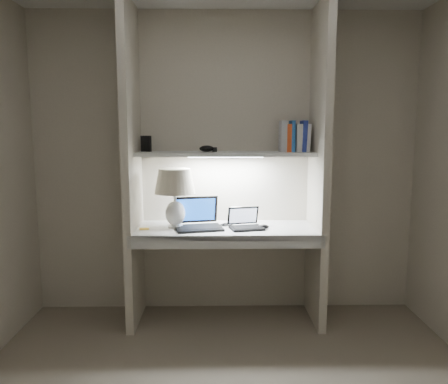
{
  "coord_description": "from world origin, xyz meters",
  "views": [
    {
      "loc": [
        -0.07,
        -2.17,
        1.54
      ],
      "look_at": [
        -0.02,
        1.05,
        1.08
      ],
      "focal_mm": 35.0,
      "sensor_mm": 36.0,
      "label": 1
    }
  ],
  "objects_px": {
    "speaker": "(236,214)",
    "table_lamp": "(175,188)",
    "laptop_netbook": "(245,223)",
    "book_row": "(294,137)",
    "laptop_main": "(198,221)"
  },
  "relations": [
    {
      "from": "table_lamp",
      "to": "book_row",
      "type": "xyz_separation_m",
      "value": [
        0.95,
        0.12,
        0.4
      ]
    },
    {
      "from": "speaker",
      "to": "laptop_main",
      "type": "bearing_deg",
      "value": -151.55
    },
    {
      "from": "table_lamp",
      "to": "speaker",
      "type": "height_order",
      "value": "table_lamp"
    },
    {
      "from": "laptop_netbook",
      "to": "speaker",
      "type": "distance_m",
      "value": 0.26
    },
    {
      "from": "book_row",
      "to": "laptop_main",
      "type": "bearing_deg",
      "value": -171.18
    },
    {
      "from": "table_lamp",
      "to": "laptop_netbook",
      "type": "bearing_deg",
      "value": -2.56
    },
    {
      "from": "table_lamp",
      "to": "laptop_netbook",
      "type": "distance_m",
      "value": 0.62
    },
    {
      "from": "laptop_netbook",
      "to": "book_row",
      "type": "xyz_separation_m",
      "value": [
        0.4,
        0.15,
        0.67
      ]
    },
    {
      "from": "table_lamp",
      "to": "laptop_main",
      "type": "distance_m",
      "value": 0.32
    },
    {
      "from": "laptop_main",
      "to": "laptop_netbook",
      "type": "xyz_separation_m",
      "value": [
        0.38,
        -0.03,
        -0.02
      ]
    },
    {
      "from": "table_lamp",
      "to": "speaker",
      "type": "bearing_deg",
      "value": 24.4
    },
    {
      "from": "speaker",
      "to": "table_lamp",
      "type": "bearing_deg",
      "value": -162.39
    },
    {
      "from": "table_lamp",
      "to": "laptop_netbook",
      "type": "height_order",
      "value": "table_lamp"
    },
    {
      "from": "laptop_netbook",
      "to": "speaker",
      "type": "height_order",
      "value": "laptop_netbook"
    },
    {
      "from": "table_lamp",
      "to": "book_row",
      "type": "distance_m",
      "value": 1.04
    }
  ]
}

